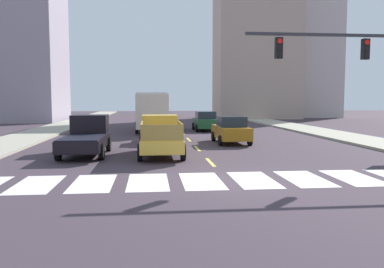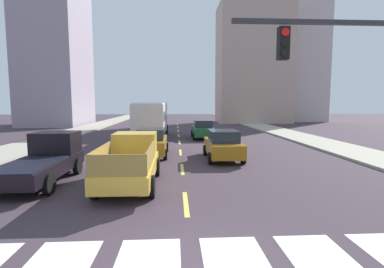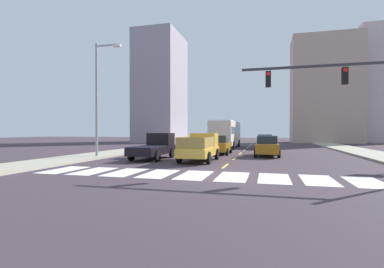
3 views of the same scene
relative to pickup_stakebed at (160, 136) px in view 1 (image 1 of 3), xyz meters
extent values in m
plane|color=#3D3039|center=(2.15, -6.64, -0.94)|extent=(160.00, 160.00, 0.00)
cube|color=#A59F8A|center=(13.61, 11.36, -0.86)|extent=(3.58, 110.00, 0.15)
cube|color=#A59F8A|center=(-9.31, 11.36, -0.86)|extent=(3.58, 110.00, 0.15)
cube|color=white|center=(-4.27, -6.64, -0.93)|extent=(1.37, 2.96, 0.01)
cube|color=white|center=(-2.44, -6.64, -0.93)|extent=(1.37, 2.96, 0.01)
cube|color=white|center=(-0.60, -6.64, -0.93)|extent=(1.37, 2.96, 0.01)
cube|color=white|center=(1.23, -6.64, -0.93)|extent=(1.37, 2.96, 0.01)
cube|color=white|center=(3.07, -6.64, -0.93)|extent=(1.37, 2.96, 0.01)
cube|color=white|center=(4.90, -6.64, -0.93)|extent=(1.37, 2.96, 0.01)
cube|color=white|center=(6.74, -6.64, -0.93)|extent=(1.37, 2.96, 0.01)
cube|color=#DDC452|center=(2.15, -2.64, -0.93)|extent=(0.16, 2.40, 0.01)
cube|color=#DDC452|center=(2.15, 2.36, -0.93)|extent=(0.16, 2.40, 0.01)
cube|color=#DDC452|center=(2.15, 7.36, -0.93)|extent=(0.16, 2.40, 0.01)
cube|color=#DDC452|center=(2.15, 12.36, -0.93)|extent=(0.16, 2.40, 0.01)
cube|color=#DDC452|center=(2.15, 17.36, -0.93)|extent=(0.16, 2.40, 0.01)
cube|color=#DDC452|center=(2.15, 22.36, -0.93)|extent=(0.16, 2.40, 0.01)
cube|color=#DDC452|center=(2.15, 27.36, -0.93)|extent=(0.16, 2.40, 0.01)
cube|color=#DDC452|center=(2.15, 32.36, -0.93)|extent=(0.16, 2.40, 0.01)
cube|color=gold|center=(0.00, -0.44, -0.26)|extent=(1.96, 5.20, 0.56)
cube|color=gold|center=(0.00, 1.26, 0.52)|extent=(1.84, 1.60, 1.00)
cube|color=#19232D|center=(0.00, 1.70, 0.70)|extent=(1.72, 0.08, 0.56)
cube|color=gold|center=(0.00, -1.39, 0.05)|extent=(1.84, 3.30, 0.06)
cylinder|color=black|center=(-0.98, 1.12, -0.54)|extent=(0.22, 0.80, 0.80)
cylinder|color=black|center=(0.98, 1.12, -0.54)|extent=(0.22, 0.80, 0.80)
cylinder|color=black|center=(-0.98, -2.00, -0.54)|extent=(0.22, 0.80, 0.80)
cylinder|color=black|center=(0.98, -2.00, -0.54)|extent=(0.22, 0.80, 0.80)
cube|color=olive|center=(-0.90, -1.39, 0.43)|extent=(0.06, 3.17, 0.70)
cube|color=olive|center=(0.90, -1.39, 0.43)|extent=(0.06, 3.17, 0.70)
cube|color=olive|center=(0.00, -2.97, 0.43)|extent=(1.80, 0.06, 0.70)
cube|color=black|center=(-3.73, 0.12, -0.26)|extent=(1.96, 5.20, 0.56)
cube|color=black|center=(-3.73, 1.82, 0.52)|extent=(1.84, 1.60, 1.00)
cube|color=#19232D|center=(-3.73, 2.26, 0.70)|extent=(1.72, 0.08, 0.56)
cube|color=black|center=(-3.73, -0.83, 0.05)|extent=(1.84, 3.30, 0.06)
cylinder|color=black|center=(-4.71, 1.68, -0.54)|extent=(0.22, 0.80, 0.80)
cylinder|color=black|center=(-2.75, 1.68, -0.54)|extent=(0.22, 0.80, 0.80)
cylinder|color=black|center=(-4.71, -1.44, -0.54)|extent=(0.22, 0.80, 0.80)
cylinder|color=black|center=(-2.75, -1.44, -0.54)|extent=(0.22, 0.80, 0.80)
cube|color=beige|center=(-0.34, 15.51, 0.91)|extent=(2.50, 10.80, 2.70)
cube|color=#19232D|center=(-0.34, 15.51, 1.26)|extent=(2.52, 9.94, 0.80)
cube|color=silver|center=(-0.34, 15.51, 2.32)|extent=(2.40, 10.37, 0.12)
cylinder|color=black|center=(-1.59, 18.86, -0.44)|extent=(0.22, 1.00, 1.00)
cylinder|color=black|center=(0.91, 18.86, -0.44)|extent=(0.22, 1.00, 1.00)
cylinder|color=black|center=(-1.59, 12.54, -0.44)|extent=(0.22, 1.00, 1.00)
cylinder|color=black|center=(0.91, 12.54, -0.44)|extent=(0.22, 1.00, 1.00)
cube|color=#1A4C29|center=(4.36, 14.96, -0.24)|extent=(1.80, 4.40, 0.76)
cube|color=#1E2833|center=(4.36, 14.81, 0.46)|extent=(1.58, 2.11, 0.64)
cylinder|color=black|center=(3.46, 16.33, -0.62)|extent=(0.22, 0.64, 0.64)
cylinder|color=black|center=(5.26, 16.33, -0.62)|extent=(0.22, 0.64, 0.64)
cylinder|color=black|center=(3.46, 13.60, -0.62)|extent=(0.22, 0.64, 0.64)
cylinder|color=black|center=(5.26, 13.60, -0.62)|extent=(0.22, 0.64, 0.64)
cube|color=#A06915|center=(4.60, 4.85, -0.24)|extent=(1.80, 4.40, 0.76)
cube|color=#1E2833|center=(4.60, 4.70, 0.46)|extent=(1.58, 2.11, 0.64)
cylinder|color=black|center=(3.70, 6.21, -0.62)|extent=(0.22, 0.64, 0.64)
cylinder|color=black|center=(5.50, 6.21, -0.62)|extent=(0.22, 0.64, 0.64)
cylinder|color=black|center=(3.70, 3.49, -0.62)|extent=(0.22, 0.64, 0.64)
cylinder|color=black|center=(5.50, 3.49, -0.62)|extent=(0.22, 0.64, 0.64)
cube|color=#9A6C17|center=(0.32, 6.21, -0.24)|extent=(1.80, 4.40, 0.76)
cube|color=#1E2833|center=(0.32, 6.06, 0.46)|extent=(1.58, 2.11, 0.64)
cylinder|color=black|center=(-0.58, 7.58, -0.62)|extent=(0.22, 0.64, 0.64)
cylinder|color=black|center=(1.22, 7.58, -0.62)|extent=(0.22, 0.64, 0.64)
cylinder|color=black|center=(-0.58, 4.85, -0.62)|extent=(0.22, 0.64, 0.64)
cylinder|color=black|center=(1.22, 4.85, -0.62)|extent=(0.22, 0.64, 0.64)
cube|color=#2D2D33|center=(7.85, -4.31, 4.46)|extent=(9.15, 0.12, 0.12)
cube|color=black|center=(8.31, -4.31, 3.91)|extent=(0.28, 0.24, 0.84)
cylinder|color=red|center=(8.31, -4.44, 4.17)|extent=(0.20, 0.04, 0.20)
cylinder|color=black|center=(8.31, -4.44, 3.91)|extent=(0.20, 0.04, 0.20)
cylinder|color=black|center=(8.31, -4.44, 3.65)|extent=(0.20, 0.04, 0.20)
cube|color=black|center=(4.65, -4.31, 3.91)|extent=(0.28, 0.24, 0.84)
cylinder|color=red|center=(4.65, -4.44, 4.17)|extent=(0.20, 0.04, 0.20)
cylinder|color=black|center=(4.65, -4.44, 3.91)|extent=(0.20, 0.04, 0.20)
cylinder|color=black|center=(4.65, -4.44, 3.65)|extent=(0.20, 0.04, 0.20)
cube|color=#988A9A|center=(-15.58, 32.75, 9.51)|extent=(7.75, 11.14, 20.89)
cube|color=beige|center=(24.49, 41.82, 9.73)|extent=(7.24, 10.54, 21.33)
cube|color=tan|center=(14.73, 36.57, 8.63)|extent=(11.57, 7.32, 19.13)
camera|label=1|loc=(-0.51, -20.11, 1.88)|focal=37.44mm
camera|label=2|loc=(1.82, -11.98, 2.37)|focal=27.31mm
camera|label=3|loc=(4.60, -19.91, 1.18)|focal=26.77mm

